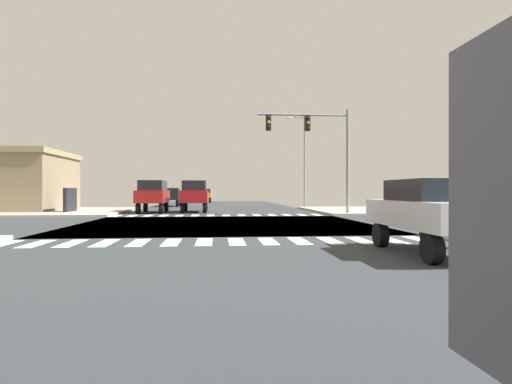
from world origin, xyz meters
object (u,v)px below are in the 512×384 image
object	(u,v)px
suv_nearside_1	(153,194)
sedan_outer_4	(205,194)
sedan_farside_1	(171,195)
suv_leading_3	(195,193)
street_lamp	(302,154)
traffic_signal_mast	(314,137)
sedan_trailing_3	(430,210)

from	to	relation	value
suv_nearside_1	sedan_outer_4	bearing A→B (deg)	-96.16
sedan_farside_1	suv_leading_3	distance (m)	12.68
suv_nearside_1	suv_leading_3	world-z (taller)	same
suv_nearside_1	sedan_farside_1	xyz separation A→B (m)	(0.00, 12.83, -0.28)
street_lamp	traffic_signal_mast	bearing A→B (deg)	-97.39
traffic_signal_mast	street_lamp	size ratio (longest dim) A/B	0.83
traffic_signal_mast	suv_leading_3	world-z (taller)	traffic_signal_mast
suv_nearside_1	suv_leading_3	size ratio (longest dim) A/B	1.00
street_lamp	sedan_farside_1	world-z (taller)	street_lamp
sedan_farside_1	sedan_outer_4	world-z (taller)	same
street_lamp	sedan_trailing_3	size ratio (longest dim) A/B	1.96
street_lamp	sedan_trailing_3	xyz separation A→B (m)	(-2.48, -28.56, -3.90)
traffic_signal_mast	sedan_outer_4	xyz separation A→B (m)	(-8.05, 31.76, -4.03)
street_lamp	sedan_farside_1	bearing A→B (deg)	155.18
sedan_trailing_3	suv_nearside_1	bearing A→B (deg)	114.94
suv_leading_3	sedan_trailing_3	size ratio (longest dim) A/B	1.07
traffic_signal_mast	suv_nearside_1	bearing A→B (deg)	160.21
suv_nearside_1	suv_leading_3	bearing A→B (deg)	-170.24
street_lamp	suv_leading_3	size ratio (longest dim) A/B	1.84
traffic_signal_mast	suv_nearside_1	size ratio (longest dim) A/B	1.52
traffic_signal_mast	sedan_trailing_3	world-z (taller)	traffic_signal_mast
traffic_signal_mast	street_lamp	bearing A→B (deg)	82.61
traffic_signal_mast	suv_nearside_1	world-z (taller)	traffic_signal_mast
street_lamp	sedan_outer_4	bearing A→B (deg)	114.58
sedan_outer_4	suv_leading_3	bearing A→B (deg)	90.00
suv_nearside_1	sedan_trailing_3	world-z (taller)	suv_nearside_1
sedan_trailing_3	sedan_outer_4	bearing A→B (deg)	98.08
street_lamp	sedan_trailing_3	world-z (taller)	street_lamp
sedan_outer_4	traffic_signal_mast	bearing A→B (deg)	104.22
sedan_farside_1	sedan_outer_4	xyz separation A→B (m)	(3.00, 14.96, 0.00)
suv_nearside_1	sedan_outer_4	size ratio (longest dim) A/B	1.07
traffic_signal_mast	street_lamp	world-z (taller)	street_lamp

